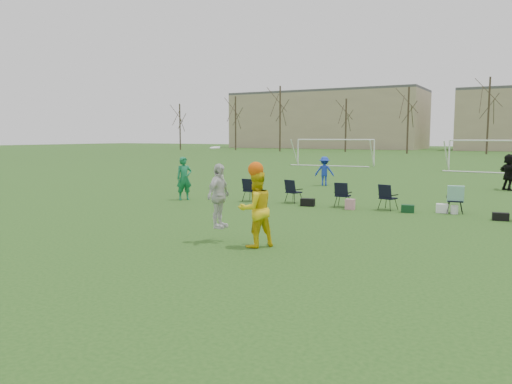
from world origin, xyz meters
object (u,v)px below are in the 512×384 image
Objects in this scene: fielder_black at (509,172)px; goal_left at (335,145)px; fielder_green_near at (184,178)px; center_contest at (243,203)px; fielder_blue at (324,171)px; goal_mid at (499,147)px.

fielder_black is 0.25× the size of goal_left.
center_contest is (6.82, -6.50, 0.14)m from fielder_green_near.
goal_left is at bearing 5.35° from fielder_black.
fielder_green_near is at bearing -88.21° from goal_left.
goal_mid is at bearing -133.31° from fielder_blue.
fielder_black is 22.27m from goal_left.
center_contest is at bearing 125.30° from fielder_black.
goal_left and goal_mid have the same top height.
goal_left is at bearing 106.61° from center_contest.
goal_mid is at bearing 82.95° from center_contest.
fielder_black is at bearing -51.51° from goal_left.
fielder_black is (12.06, 11.13, -0.00)m from fielder_green_near.
goal_left is 14.14m from goal_mid.
fielder_black is at bearing 176.31° from fielder_blue.
goal_left is (-6.24, 18.46, 1.12)m from fielder_blue.
fielder_green_near is 16.41m from fielder_black.
center_contest is 0.34× the size of goal_left.
goal_left reaches higher than fielder_black.
goal_mid reaches higher than fielder_green_near.
fielder_green_near reaches higher than fielder_blue.
goal_left is 1.00× the size of goal_mid.
goal_mid is at bearing -13.13° from goal_left.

